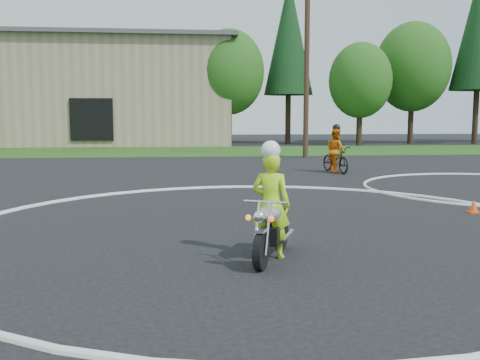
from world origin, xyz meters
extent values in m
plane|color=black|center=(0.00, 0.00, 0.00)|extent=(120.00, 120.00, 0.00)
cube|color=#1E4714|center=(0.00, 27.00, 0.01)|extent=(120.00, 10.00, 0.02)
torus|color=silver|center=(0.00, 3.00, 0.01)|extent=(12.12, 12.12, 0.12)
cylinder|color=black|center=(-0.48, 0.10, 0.28)|extent=(0.32, 0.55, 0.55)
cylinder|color=black|center=(0.03, 1.29, 0.28)|extent=(0.32, 0.55, 0.55)
cube|color=black|center=(-0.21, 0.73, 0.37)|extent=(0.44, 0.57, 0.28)
ellipsoid|color=silver|center=(-0.28, 0.56, 0.72)|extent=(0.54, 0.67, 0.26)
cube|color=black|center=(-0.10, 0.99, 0.68)|extent=(0.44, 0.60, 0.09)
cylinder|color=silver|center=(-0.53, 0.20, 0.60)|extent=(0.17, 0.32, 0.74)
cylinder|color=silver|center=(-0.38, 0.13, 0.60)|extent=(0.17, 0.32, 0.74)
cube|color=silver|center=(-0.49, 0.08, 0.57)|extent=(0.20, 0.24, 0.05)
cylinder|color=white|center=(-0.39, 0.31, 0.94)|extent=(0.61, 0.29, 0.03)
sphere|color=white|center=(-0.52, 0.01, 0.79)|extent=(0.17, 0.17, 0.17)
sphere|color=orange|center=(-0.67, 0.10, 0.76)|extent=(0.08, 0.08, 0.08)
sphere|color=#FF580C|center=(-0.36, -0.04, 0.76)|extent=(0.08, 0.08, 0.08)
cylinder|color=white|center=(0.07, 1.02, 0.28)|extent=(0.36, 0.71, 0.07)
imported|color=#B4EA18|center=(-0.23, 0.79, 0.82)|extent=(0.70, 0.60, 1.63)
sphere|color=white|center=(-0.24, 0.75, 1.66)|extent=(0.29, 0.29, 0.29)
imported|color=black|center=(4.38, 13.12, 0.52)|extent=(1.08, 2.07, 1.03)
imported|color=#D8640B|center=(4.38, 13.12, 0.86)|extent=(0.81, 0.95, 1.72)
sphere|color=black|center=(4.38, 13.12, 1.74)|extent=(0.30, 0.30, 0.30)
cone|color=#FF480D|center=(4.97, 4.11, 0.15)|extent=(0.22, 0.22, 0.30)
cube|color=#FF480D|center=(4.97, 4.11, 0.01)|extent=(0.24, 0.24, 0.03)
cube|color=black|center=(-8.00, 31.90, 2.00)|extent=(3.00, 0.16, 3.00)
cylinder|color=#382619|center=(2.00, 34.00, 1.62)|extent=(0.44, 0.44, 3.24)
ellipsoid|color=#1E5116|center=(2.00, 34.00, 5.58)|extent=(5.40, 5.40, 6.48)
cylinder|color=#382619|center=(7.00, 36.00, 1.98)|extent=(0.44, 0.44, 3.96)
cone|color=black|center=(7.00, 36.00, 8.63)|extent=(3.96, 3.96, 9.35)
cylinder|color=#382619|center=(12.00, 33.00, 1.44)|extent=(0.44, 0.44, 2.88)
ellipsoid|color=#1E5116|center=(12.00, 33.00, 4.96)|extent=(4.80, 4.80, 5.76)
cylinder|color=#382619|center=(17.00, 35.00, 1.80)|extent=(0.44, 0.44, 3.60)
ellipsoid|color=#1E5116|center=(17.00, 35.00, 6.20)|extent=(6.00, 6.00, 7.20)
cylinder|color=#382619|center=(22.00, 34.00, 2.16)|extent=(0.44, 0.44, 4.32)
cone|color=black|center=(22.00, 34.00, 9.42)|extent=(4.32, 4.32, 10.20)
cylinder|color=#382619|center=(-2.00, 35.00, 1.44)|extent=(0.44, 0.44, 2.88)
ellipsoid|color=#1E5116|center=(-2.00, 35.00, 4.96)|extent=(4.80, 4.80, 5.76)
cylinder|color=#473321|center=(5.00, 21.00, 5.00)|extent=(0.28, 0.28, 10.00)
camera|label=1|loc=(-1.56, -7.19, 2.15)|focal=40.00mm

